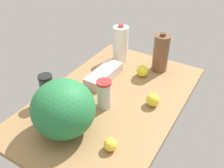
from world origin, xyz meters
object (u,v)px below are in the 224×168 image
object	(u,v)px
shaker_bottle	(47,89)
lemon_far_back	(110,145)
lemon_near_front	(142,71)
lemon_loose	(153,100)
chocolate_milk_jug	(161,53)
tumbler_cup	(105,94)
watermelon	(63,109)
milk_jug	(121,44)
egg_carton	(104,75)

from	to	relation	value
shaker_bottle	lemon_far_back	world-z (taller)	shaker_bottle
lemon_near_front	lemon_loose	distance (cm)	30.33
chocolate_milk_jug	tumbler_cup	xyz separation A→B (cm)	(-52.15, 10.88, -4.26)
watermelon	chocolate_milk_jug	bearing A→B (deg)	-12.36
tumbler_cup	lemon_near_front	size ratio (longest dim) A/B	2.20
tumbler_cup	milk_jug	xyz separation A→B (cm)	(50.68, 18.82, 4.36)
watermelon	lemon_loose	world-z (taller)	watermelon
tumbler_cup	lemon_far_back	size ratio (longest dim) A/B	2.70
shaker_bottle	tumbler_cup	bearing A→B (deg)	-65.70
milk_jug	watermelon	xyz separation A→B (cm)	(-76.47, -12.62, 1.38)
tumbler_cup	lemon_loose	size ratio (longest dim) A/B	2.21
shaker_bottle	lemon_loose	world-z (taller)	shaker_bottle
chocolate_milk_jug	watermelon	xyz separation A→B (cm)	(-77.93, 17.08, 1.48)
chocolate_milk_jug	lemon_near_front	size ratio (longest dim) A/B	3.55
watermelon	lemon_near_front	bearing A→B (deg)	-9.21
milk_jug	shaker_bottle	bearing A→B (deg)	170.75
watermelon	lemon_loose	distance (cm)	50.37
milk_jug	lemon_near_front	xyz separation A→B (cm)	(-11.84, -23.10, -8.90)
lemon_far_back	tumbler_cup	bearing A→B (deg)	37.06
watermelon	egg_carton	world-z (taller)	watermelon
chocolate_milk_jug	shaker_bottle	world-z (taller)	chocolate_milk_jug
shaker_bottle	lemon_near_front	world-z (taller)	shaker_bottle
tumbler_cup	egg_carton	size ratio (longest dim) A/B	0.55
watermelon	lemon_loose	xyz separation A→B (cm)	(40.23, -28.50, -10.31)
lemon_near_front	milk_jug	bearing A→B (deg)	62.86
chocolate_milk_jug	shaker_bottle	distance (cm)	76.75
tumbler_cup	lemon_loose	distance (cm)	26.97
lemon_far_back	watermelon	bearing A→B (deg)	92.49
shaker_bottle	milk_jug	bearing A→B (deg)	-9.25
watermelon	lemon_far_back	world-z (taller)	watermelon
tumbler_cup	milk_jug	bearing A→B (deg)	20.37
chocolate_milk_jug	shaker_bottle	size ratio (longest dim) A/B	1.50
egg_carton	chocolate_milk_jug	bearing A→B (deg)	-41.05
chocolate_milk_jug	watermelon	size ratio (longest dim) A/B	0.88
egg_carton	watermelon	bearing A→B (deg)	-169.19
lemon_far_back	lemon_near_front	world-z (taller)	lemon_near_front
egg_carton	lemon_near_front	bearing A→B (deg)	-49.94
shaker_bottle	egg_carton	distance (cm)	39.11
tumbler_cup	shaker_bottle	distance (cm)	32.06
tumbler_cup	shaker_bottle	xyz separation A→B (cm)	(-13.19, 29.22, 0.60)
tumbler_cup	milk_jug	size ratio (longest dim) A/B	0.61
chocolate_milk_jug	lemon_near_front	xyz separation A→B (cm)	(-13.31, 6.60, -8.80)
tumbler_cup	lemon_near_front	bearing A→B (deg)	-6.30
lemon_far_back	milk_jug	bearing A→B (deg)	26.43
lemon_loose	lemon_near_front	bearing A→B (deg)	36.45
tumbler_cup	egg_carton	xyz separation A→B (cm)	(22.82, 15.08, -5.09)
tumbler_cup	watermelon	distance (cm)	27.13
watermelon	egg_carton	xyz separation A→B (cm)	(48.60, 8.88, -10.83)
milk_jug	lemon_loose	distance (cm)	55.53
chocolate_milk_jug	milk_jug	size ratio (longest dim) A/B	0.99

